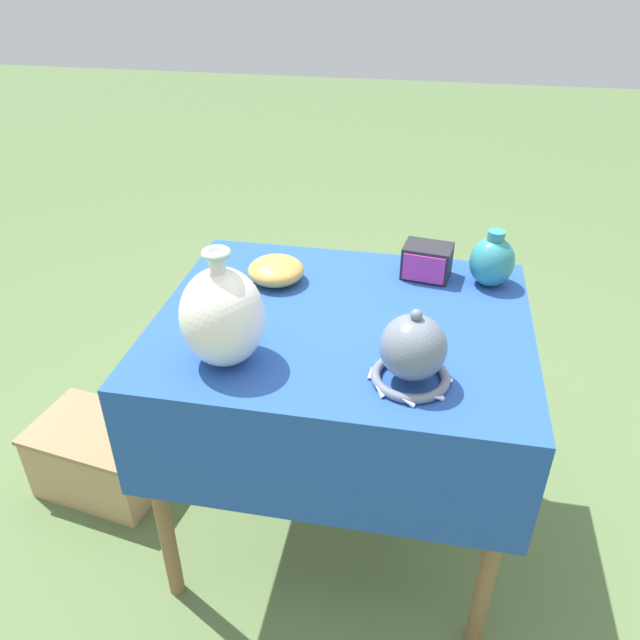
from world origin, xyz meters
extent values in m
plane|color=#567042|center=(0.00, 0.00, 0.00)|extent=(14.00, 14.00, 0.00)
cylinder|color=olive|center=(-0.43, -0.34, 0.38)|extent=(0.04, 0.04, 0.76)
cylinder|color=olive|center=(0.43, -0.34, 0.38)|extent=(0.04, 0.04, 0.76)
cylinder|color=olive|center=(-0.43, 0.34, 0.38)|extent=(0.04, 0.04, 0.76)
cylinder|color=olive|center=(0.43, 0.34, 0.38)|extent=(0.04, 0.04, 0.76)
cube|color=olive|center=(0.00, 0.00, 0.78)|extent=(0.96, 0.77, 0.03)
cube|color=#234C9E|center=(0.00, 0.00, 0.80)|extent=(0.98, 0.79, 0.01)
cube|color=#234C9E|center=(0.00, -0.40, 0.63)|extent=(0.98, 0.01, 0.33)
ellipsoid|color=white|center=(-0.24, -0.24, 0.92)|extent=(0.20, 0.20, 0.24)
cylinder|color=white|center=(-0.24, -0.24, 1.06)|extent=(0.04, 0.04, 0.05)
torus|color=#A8CCB7|center=(-0.24, -0.24, 1.08)|extent=(0.07, 0.07, 0.02)
torus|color=slate|center=(0.19, -0.24, 0.81)|extent=(0.18, 0.18, 0.02)
ellipsoid|color=slate|center=(0.19, -0.24, 0.89)|extent=(0.15, 0.15, 0.15)
sphere|color=slate|center=(0.19, -0.24, 0.97)|extent=(0.03, 0.03, 0.03)
cone|color=white|center=(0.28, -0.24, 0.81)|extent=(0.01, 0.03, 0.03)
cone|color=white|center=(0.25, -0.17, 0.81)|extent=(0.03, 0.03, 0.03)
cone|color=white|center=(0.19, -0.15, 0.81)|extent=(0.03, 0.01, 0.03)
cone|color=white|center=(0.13, -0.17, 0.81)|extent=(0.03, 0.03, 0.03)
cone|color=white|center=(0.10, -0.24, 0.81)|extent=(0.01, 0.03, 0.03)
cone|color=white|center=(0.13, -0.30, 0.81)|extent=(0.03, 0.03, 0.03)
cone|color=white|center=(0.19, -0.33, 0.81)|extent=(0.03, 0.01, 0.03)
cone|color=white|center=(0.25, -0.30, 0.81)|extent=(0.03, 0.03, 0.03)
cube|color=#232328|center=(0.20, 0.27, 0.85)|extent=(0.15, 0.12, 0.10)
cube|color=#B23384|center=(0.20, 0.22, 0.85)|extent=(0.12, 0.02, 0.08)
ellipsoid|color=gold|center=(-0.22, 0.16, 0.83)|extent=(0.16, 0.16, 0.07)
ellipsoid|color=teal|center=(0.38, 0.26, 0.87)|extent=(0.13, 0.13, 0.14)
cylinder|color=teal|center=(0.38, 0.26, 0.95)|extent=(0.05, 0.05, 0.03)
cube|color=tan|center=(-0.83, 0.02, 0.13)|extent=(0.45, 0.34, 0.26)
cube|color=#967953|center=(-0.83, 0.02, 0.25)|extent=(0.46, 0.36, 0.02)
camera|label=1|loc=(0.20, -1.37, 1.67)|focal=35.00mm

